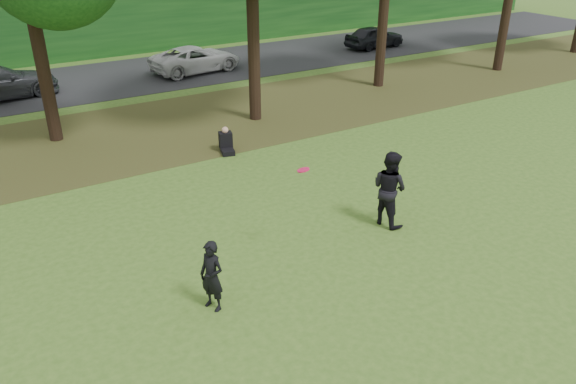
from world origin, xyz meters
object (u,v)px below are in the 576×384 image
Objects in this scene: player_left at (212,276)px; frisbee at (303,170)px; player_right at (389,188)px; seated_person at (226,143)px.

frisbee is (2.55, 0.73, 1.40)m from player_left.
player_right is at bearing 75.86° from player_left.
player_right is 2.90m from frisbee.
player_left is at bearing 90.11° from player_right.
frisbee reaches higher than player_left.
frisbee is 6.97m from seated_person.
frisbee reaches higher than player_right.
player_left is at bearing -164.04° from frisbee.
player_left is 2.99m from frisbee.
seated_person is at bearing 129.02° from player_left.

